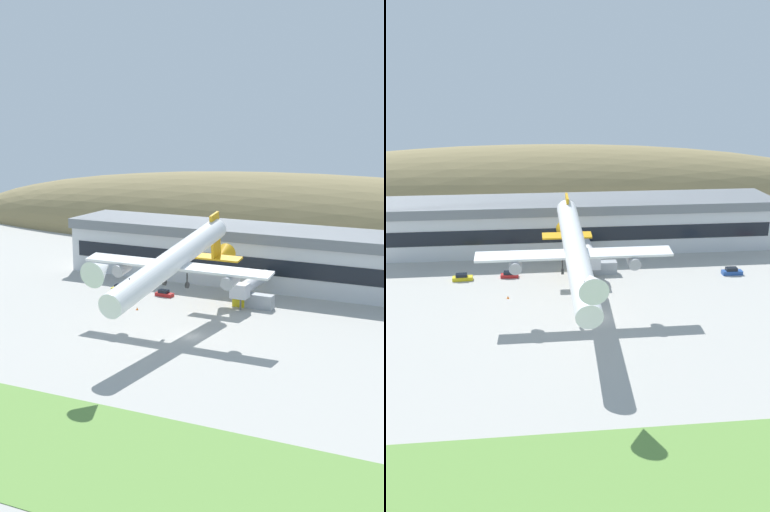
# 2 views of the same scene
# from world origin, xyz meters

# --- Properties ---
(ground_plane) EXTENTS (331.44, 331.44, 0.00)m
(ground_plane) POSITION_xyz_m (0.00, 0.00, 0.00)
(ground_plane) COLOR #ADAAA3
(grass_strip_foreground) EXTENTS (298.30, 25.21, 0.08)m
(grass_strip_foreground) POSITION_xyz_m (0.00, -44.24, 0.04)
(grass_strip_foreground) COLOR #669342
(grass_strip_foreground) RESTS_ON ground_plane
(hill_backdrop) EXTENTS (251.53, 50.63, 40.48)m
(hill_backdrop) POSITION_xyz_m (-9.95, 95.90, 0.00)
(hill_backdrop) COLOR olive
(hill_backdrop) RESTS_ON ground_plane
(terminal_building) EXTENTS (101.11, 16.78, 12.97)m
(terminal_building) POSITION_xyz_m (0.98, 41.73, 7.36)
(terminal_building) COLOR silver
(terminal_building) RESTS_ON ground_plane
(jetway_0) EXTENTS (3.38, 16.22, 5.43)m
(jetway_0) POSITION_xyz_m (1.36, 24.94, 3.99)
(jetway_0) COLOR silver
(jetway_0) RESTS_ON ground_plane
(cargo_airplane) EXTENTS (36.04, 50.33, 12.07)m
(cargo_airplane) POSITION_xyz_m (-4.20, 1.25, 12.80)
(cargo_airplane) COLOR white
(service_car_0) EXTENTS (4.00, 1.81, 1.41)m
(service_car_0) POSITION_xyz_m (-17.11, 21.95, 0.58)
(service_car_0) COLOR #B21E1E
(service_car_0) RESTS_ON ground_plane
(service_car_1) EXTENTS (4.49, 1.92, 1.55)m
(service_car_1) POSITION_xyz_m (-27.43, 21.26, 0.64)
(service_car_1) COLOR gold
(service_car_1) RESTS_ON ground_plane
(fuel_truck) EXTENTS (8.40, 2.29, 2.90)m
(fuel_truck) POSITION_xyz_m (3.19, 22.13, 1.43)
(fuel_truck) COLOR gold
(fuel_truck) RESTS_ON ground_plane
(traffic_cone_0) EXTENTS (0.52, 0.52, 0.58)m
(traffic_cone_0) POSITION_xyz_m (-17.09, 10.40, 0.28)
(traffic_cone_0) COLOR orange
(traffic_cone_0) RESTS_ON ground_plane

